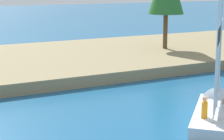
% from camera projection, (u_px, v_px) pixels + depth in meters
% --- Properties ---
extents(shore_bank, '(80.00, 12.80, 0.61)m').
position_uv_depth(shore_bank, '(25.00, 63.00, 25.39)').
color(shore_bank, '#897A56').
rests_on(shore_bank, ground).
extents(sailboat, '(4.65, 4.62, 6.32)m').
position_uv_depth(sailboat, '(217.00, 103.00, 16.19)').
color(sailboat, silver).
rests_on(sailboat, ground).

